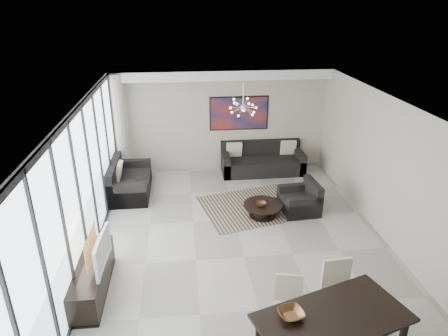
{
  "coord_description": "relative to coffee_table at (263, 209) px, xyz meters",
  "views": [
    {
      "loc": [
        -1.1,
        -6.4,
        4.69
      ],
      "look_at": [
        -0.24,
        1.55,
        1.25
      ],
      "focal_mm": 32.0,
      "sensor_mm": 36.0,
      "label": 1
    }
  ],
  "objects": [
    {
      "name": "room_shell",
      "position": [
        -0.19,
        -1.53,
        1.27
      ],
      "size": [
        6.0,
        9.0,
        2.9
      ],
      "color": "#A8A39B",
      "rests_on": "ground"
    },
    {
      "name": "window_wall",
      "position": [
        -3.51,
        -1.53,
        1.29
      ],
      "size": [
        0.37,
        8.95,
        2.9
      ],
      "color": "white",
      "rests_on": "floor"
    },
    {
      "name": "soffit",
      "position": [
        -0.65,
        2.77,
        2.59
      ],
      "size": [
        5.98,
        0.4,
        0.26
      ],
      "primitive_type": "cube",
      "color": "white",
      "rests_on": "room_shell"
    },
    {
      "name": "painting",
      "position": [
        -0.15,
        2.94,
        1.47
      ],
      "size": [
        1.68,
        0.04,
        0.98
      ],
      "primitive_type": "cube",
      "color": "#A22D16",
      "rests_on": "room_shell"
    },
    {
      "name": "chandelier",
      "position": [
        -0.35,
        0.97,
        2.17
      ],
      "size": [
        0.66,
        0.66,
        0.71
      ],
      "color": "silver",
      "rests_on": "room_shell"
    },
    {
      "name": "rug",
      "position": [
        -0.11,
        0.47,
        -0.17
      ],
      "size": [
        2.78,
        2.37,
        0.01
      ],
      "primitive_type": "cube",
      "rotation": [
        0.0,
        0.0,
        0.23
      ],
      "color": "black",
      "rests_on": "floor"
    },
    {
      "name": "coffee_table",
      "position": [
        0.0,
        0.0,
        0.0
      ],
      "size": [
        0.9,
        0.9,
        0.31
      ],
      "color": "black",
      "rests_on": "floor"
    },
    {
      "name": "bowl_coffee",
      "position": [
        -0.05,
        -0.06,
        0.18
      ],
      "size": [
        0.27,
        0.27,
        0.08
      ],
      "primitive_type": "imported",
      "rotation": [
        0.0,
        0.0,
        -0.02
      ],
      "color": "brown",
      "rests_on": "coffee_table"
    },
    {
      "name": "sofa_main",
      "position": [
        0.48,
        2.54,
        0.11
      ],
      "size": [
        2.33,
        0.96,
        0.85
      ],
      "color": "black",
      "rests_on": "floor"
    },
    {
      "name": "loveseat",
      "position": [
        -3.2,
        1.52,
        0.11
      ],
      "size": [
        0.96,
        1.71,
        0.86
      ],
      "color": "black",
      "rests_on": "floor"
    },
    {
      "name": "armchair",
      "position": [
        0.93,
        0.15,
        0.07
      ],
      "size": [
        0.89,
        0.94,
        0.73
      ],
      "color": "black",
      "rests_on": "floor"
    },
    {
      "name": "side_table",
      "position": [
        -3.15,
        1.0,
        0.2
      ],
      "size": [
        0.41,
        0.41,
        0.56
      ],
      "color": "black",
      "rests_on": "floor"
    },
    {
      "name": "tv_console",
      "position": [
        -3.41,
        -2.2,
        0.1
      ],
      "size": [
        0.5,
        1.77,
        0.55
      ],
      "primitive_type": "cube",
      "color": "black",
      "rests_on": "floor"
    },
    {
      "name": "television",
      "position": [
        -3.25,
        -2.25,
        0.65
      ],
      "size": [
        0.17,
        0.96,
        0.55
      ],
      "primitive_type": "imported",
      "rotation": [
        0.0,
        0.0,
        1.52
      ],
      "color": "gray",
      "rests_on": "tv_console"
    },
    {
      "name": "dining_table",
      "position": [
        0.1,
        -4.08,
        0.58
      ],
      "size": [
        2.23,
        1.58,
        0.84
      ],
      "color": "black",
      "rests_on": "floor"
    },
    {
      "name": "dining_chair_nw",
      "position": [
        -0.29,
        -3.36,
        0.34
      ],
      "size": [
        0.5,
        0.5,
        0.91
      ],
      "color": "beige",
      "rests_on": "floor"
    },
    {
      "name": "dining_chair_ne",
      "position": [
        0.52,
        -3.23,
        0.41
      ],
      "size": [
        0.5,
        0.5,
        1.02
      ],
      "color": "beige",
      "rests_on": "floor"
    },
    {
      "name": "bowl_dining",
      "position": [
        -0.45,
        -4.02,
        0.7
      ],
      "size": [
        0.4,
        0.4,
        0.08
      ],
      "primitive_type": "imported",
      "rotation": [
        0.0,
        0.0,
        0.23
      ],
      "color": "brown",
      "rests_on": "dining_table"
    }
  ]
}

